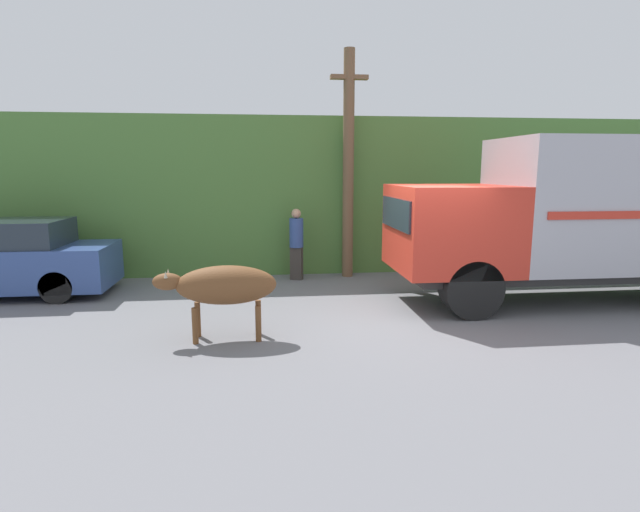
# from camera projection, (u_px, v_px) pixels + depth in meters

# --- Properties ---
(ground_plane) EXTENTS (60.00, 60.00, 0.00)m
(ground_plane) POSITION_uv_depth(u_px,v_px,m) (412.00, 317.00, 9.13)
(ground_plane) COLOR slate
(hillside_embankment) EXTENTS (32.00, 5.84, 3.96)m
(hillside_embankment) POSITION_uv_depth(u_px,v_px,m) (349.00, 191.00, 15.52)
(hillside_embankment) COLOR #4C7A38
(hillside_embankment) RESTS_ON ground_plane
(building_backdrop) EXTENTS (4.89, 2.70, 3.27)m
(building_backdrop) POSITION_uv_depth(u_px,v_px,m) (115.00, 208.00, 13.31)
(building_backdrop) COLOR #B2BCAD
(building_backdrop) RESTS_ON ground_plane
(cargo_truck) EXTENTS (7.17, 2.27, 3.26)m
(cargo_truck) POSITION_uv_depth(u_px,v_px,m) (584.00, 214.00, 9.92)
(cargo_truck) COLOR #2D2D2D
(cargo_truck) RESTS_ON ground_plane
(brown_cow) EXTENTS (1.90, 0.62, 1.19)m
(brown_cow) POSITION_uv_depth(u_px,v_px,m) (223.00, 286.00, 7.79)
(brown_cow) COLOR brown
(brown_cow) RESTS_ON ground_plane
(pedestrian_on_hill) EXTENTS (0.43, 0.43, 1.73)m
(pedestrian_on_hill) POSITION_uv_depth(u_px,v_px,m) (296.00, 241.00, 12.05)
(pedestrian_on_hill) COLOR #38332D
(pedestrian_on_hill) RESTS_ON ground_plane
(utility_pole) EXTENTS (0.90, 0.27, 5.46)m
(utility_pole) POSITION_uv_depth(u_px,v_px,m) (348.00, 162.00, 12.12)
(utility_pole) COLOR brown
(utility_pole) RESTS_ON ground_plane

